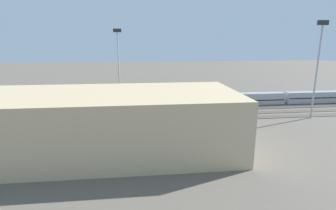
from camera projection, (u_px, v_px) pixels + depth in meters
The scene contains 13 objects.
ground_plane at pixel (164, 109), 83.01m from camera, with size 400.00×400.00×0.00m, color #60594F.
track_bed_0 at pixel (160, 100), 95.07m from camera, with size 140.00×2.80×0.12m, color #3D3833.
track_bed_1 at pixel (162, 103), 90.24m from camera, with size 140.00×2.80×0.12m, color #4C443D.
track_bed_2 at pixel (163, 107), 85.41m from camera, with size 140.00×2.80×0.12m, color #4C443D.
track_bed_3 at pixel (165, 111), 80.58m from camera, with size 140.00×2.80×0.12m, color #3D3833.
track_bed_4 at pixel (166, 115), 75.75m from camera, with size 140.00×2.80×0.12m, color #4C443D.
track_bed_5 at pixel (169, 120), 70.93m from camera, with size 140.00×2.80×0.12m, color #4C443D.
train_on_track_1 at pixel (126, 98), 88.44m from camera, with size 66.40×3.06×4.40m.
train_on_track_3 at pixel (121, 105), 78.65m from camera, with size 10.00×3.00×5.00m.
train_on_track_2 at pixel (179, 101), 85.52m from camera, with size 119.80×3.06×3.80m.
light_mast_0 at pixel (118, 55), 93.03m from camera, with size 2.80×0.70×24.90m.
light_mast_1 at pixel (319, 57), 69.48m from camera, with size 2.80×0.70×25.88m.
maintenance_shed at pixel (94, 123), 49.65m from camera, with size 53.69×21.40×11.47m, color tan.
Camera 1 is at (7.91, 80.04, 20.63)m, focal length 28.32 mm.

